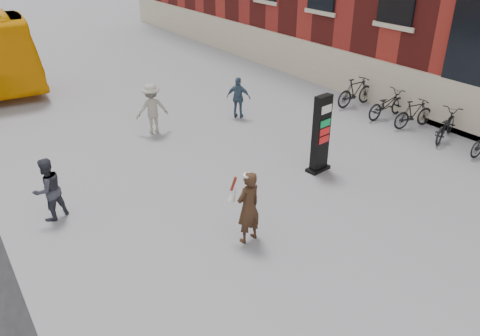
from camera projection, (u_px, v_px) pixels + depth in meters
ground at (247, 227)px, 11.29m from camera, size 100.00×100.00×0.00m
info_pylon at (321, 134)px, 13.42m from camera, size 0.78×0.47×2.32m
woman at (248, 206)px, 10.42m from camera, size 0.71×0.66×1.76m
pedestrian_a at (48, 189)px, 11.28m from camera, size 0.95×0.85×1.61m
pedestrian_b at (152, 109)px, 16.15m from camera, size 1.23×0.83×1.76m
pedestrian_c at (239, 98)px, 17.51m from camera, size 0.90×0.92×1.56m
bike_4 at (446, 125)px, 15.78m from camera, size 2.03×1.25×1.01m
bike_5 at (414, 114)px, 16.73m from camera, size 1.77×0.78×1.03m
bike_6 at (387, 104)px, 17.63m from camera, size 1.98×0.73×1.03m
bike_7 at (356, 92)px, 18.78m from camera, size 1.92×0.56×1.15m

